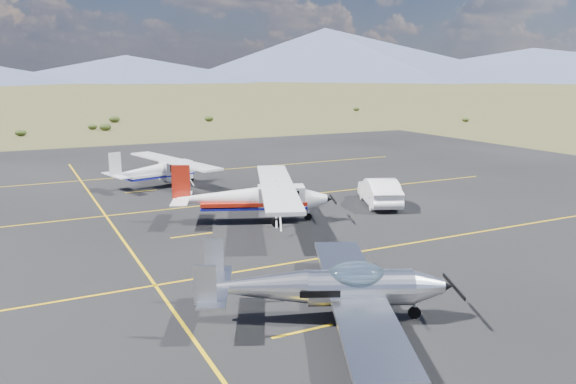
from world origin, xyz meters
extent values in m
plane|color=#383D1C|center=(0.00, 0.00, 0.00)|extent=(1600.00, 1600.00, 0.00)
cube|color=black|center=(0.00, 7.00, 0.00)|extent=(72.00, 72.00, 0.02)
cube|color=silver|center=(-1.21, -3.53, 0.85)|extent=(5.69, 9.97, 0.14)
ellipsoid|color=#99BFD8|center=(-1.21, -3.53, 1.39)|extent=(2.13, 1.74, 0.93)
cube|color=silver|center=(-5.03, -1.80, 1.17)|extent=(2.12, 3.43, 0.07)
cube|color=silver|center=(-5.70, -2.87, 1.68)|extent=(0.60, 0.32, 1.13)
cube|color=silver|center=(-4.67, -0.60, 1.68)|extent=(0.60, 0.32, 1.13)
cylinder|color=black|center=(0.44, -4.27, 0.20)|extent=(0.39, 0.25, 0.39)
cylinder|color=black|center=(-1.98, -4.67, 0.24)|extent=(0.46, 0.30, 0.45)
cylinder|color=black|center=(-0.86, -2.19, 0.24)|extent=(0.46, 0.30, 0.45)
cube|color=white|center=(1.81, 7.94, 1.12)|extent=(2.60, 1.98, 1.42)
cube|color=white|center=(1.61, 8.02, 1.85)|extent=(5.79, 11.37, 0.15)
cube|color=black|center=(1.81, 7.94, 1.41)|extent=(2.03, 1.79, 0.58)
cube|color=red|center=(0.54, 8.44, 1.01)|extent=(5.35, 3.08, 0.19)
cube|color=red|center=(-2.79, 9.76, 2.12)|extent=(0.86, 0.40, 1.68)
cube|color=white|center=(-2.79, 9.76, 1.27)|extent=(1.98, 3.42, 0.06)
cylinder|color=black|center=(3.08, 7.43, 0.20)|extent=(0.39, 0.24, 0.38)
cylinder|color=black|center=(1.11, 7.03, 0.24)|extent=(0.48, 0.30, 0.46)
cylinder|color=black|center=(1.92, 9.08, 0.24)|extent=(0.48, 0.30, 0.46)
cube|color=silver|center=(-0.30, 19.94, 0.96)|extent=(2.19, 1.50, 1.22)
cube|color=silver|center=(-0.47, 19.89, 1.59)|extent=(3.81, 10.00, 0.13)
cube|color=black|center=(-0.30, 19.94, 1.21)|extent=(1.67, 1.40, 0.50)
cube|color=silver|center=(-1.44, 19.65, 0.87)|extent=(4.65, 2.13, 0.16)
cube|color=silver|center=(-4.42, 18.89, 1.82)|extent=(0.76, 0.25, 1.45)
cube|color=silver|center=(-4.42, 18.89, 1.10)|extent=(1.37, 2.97, 0.05)
cylinder|color=black|center=(0.84, 20.23, 0.17)|extent=(0.34, 0.17, 0.33)
cylinder|color=black|center=(-0.33, 18.95, 0.21)|extent=(0.42, 0.21, 0.40)
cylinder|color=black|center=(-0.79, 20.79, 0.21)|extent=(0.42, 0.21, 0.40)
imported|color=white|center=(8.41, 8.76, 0.79)|extent=(3.36, 5.01, 1.56)
camera|label=1|loc=(-10.10, -16.85, 7.37)|focal=35.00mm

